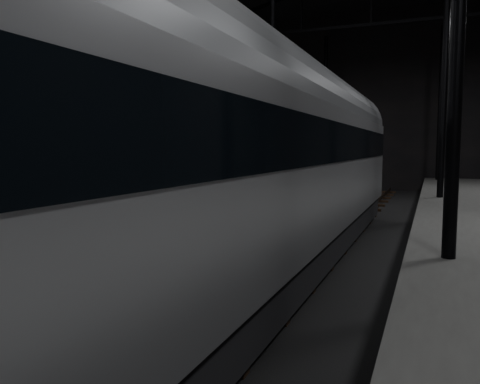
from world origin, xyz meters
The scene contains 6 objects.
ground centered at (0.00, 0.00, 0.00)m, with size 44.00×44.00×0.00m, color black.
platform_left centered at (-7.50, 0.00, 0.50)m, with size 9.00×43.80×1.00m, color #4D4D4B.
tactile_strip centered at (-3.25, 0.00, 1.00)m, with size 0.50×43.80×0.01m, color brown.
track centered at (0.00, 0.00, 0.07)m, with size 2.40×43.00×0.24m.
train centered at (0.00, -2.49, 2.97)m, with size 2.99×19.94×5.33m.
woman centered at (-3.80, -5.66, 1.92)m, with size 0.67×0.44×1.83m, color #9E8261.
Camera 1 is at (3.45, -13.70, 3.11)m, focal length 35.00 mm.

